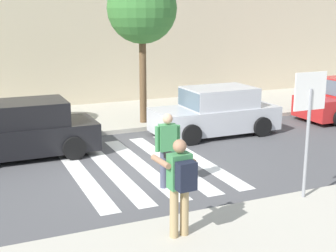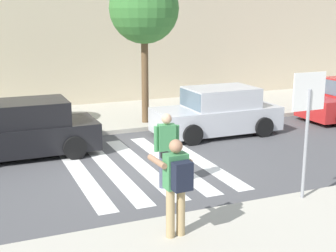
{
  "view_description": "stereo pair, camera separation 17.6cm",
  "coord_description": "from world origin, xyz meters",
  "px_view_note": "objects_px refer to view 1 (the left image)",
  "views": [
    {
      "loc": [
        -4.04,
        -10.72,
        3.89
      ],
      "look_at": [
        0.6,
        -0.2,
        1.1
      ],
      "focal_mm": 50.0,
      "sensor_mm": 36.0,
      "label": 1
    },
    {
      "loc": [
        -3.88,
        -10.79,
        3.89
      ],
      "look_at": [
        0.6,
        -0.2,
        1.1
      ],
      "focal_mm": 50.0,
      "sensor_mm": 36.0,
      "label": 2
    }
  ],
  "objects_px": {
    "photographer_with_backpack": "(180,180)",
    "pedestrian_crossing": "(168,146)",
    "parked_car_silver": "(216,112)",
    "parked_car_black": "(22,131)",
    "stop_sign": "(309,107)",
    "street_tree_center": "(142,9)"
  },
  "relations": [
    {
      "from": "pedestrian_crossing",
      "to": "street_tree_center",
      "type": "relative_size",
      "value": 0.34
    },
    {
      "from": "photographer_with_backpack",
      "to": "pedestrian_crossing",
      "type": "height_order",
      "value": "photographer_with_backpack"
    },
    {
      "from": "photographer_with_backpack",
      "to": "parked_car_black",
      "type": "height_order",
      "value": "photographer_with_backpack"
    },
    {
      "from": "parked_car_black",
      "to": "street_tree_center",
      "type": "distance_m",
      "value": 5.79
    },
    {
      "from": "photographer_with_backpack",
      "to": "parked_car_silver",
      "type": "relative_size",
      "value": 0.42
    },
    {
      "from": "parked_car_black",
      "to": "stop_sign",
      "type": "bearing_deg",
      "value": -49.46
    },
    {
      "from": "pedestrian_crossing",
      "to": "parked_car_black",
      "type": "relative_size",
      "value": 0.42
    },
    {
      "from": "pedestrian_crossing",
      "to": "parked_car_black",
      "type": "bearing_deg",
      "value": 125.46
    },
    {
      "from": "photographer_with_backpack",
      "to": "pedestrian_crossing",
      "type": "xyz_separation_m",
      "value": [
        0.89,
        2.55,
        -0.19
      ]
    },
    {
      "from": "pedestrian_crossing",
      "to": "street_tree_center",
      "type": "height_order",
      "value": "street_tree_center"
    },
    {
      "from": "photographer_with_backpack",
      "to": "parked_car_black",
      "type": "distance_m",
      "value": 6.62
    },
    {
      "from": "photographer_with_backpack",
      "to": "street_tree_center",
      "type": "xyz_separation_m",
      "value": [
        2.52,
        8.35,
        2.83
      ]
    },
    {
      "from": "photographer_with_backpack",
      "to": "street_tree_center",
      "type": "relative_size",
      "value": 0.34
    },
    {
      "from": "pedestrian_crossing",
      "to": "parked_car_silver",
      "type": "height_order",
      "value": "pedestrian_crossing"
    },
    {
      "from": "parked_car_black",
      "to": "street_tree_center",
      "type": "height_order",
      "value": "street_tree_center"
    },
    {
      "from": "pedestrian_crossing",
      "to": "parked_car_silver",
      "type": "xyz_separation_m",
      "value": [
        3.39,
        3.8,
        -0.25
      ]
    },
    {
      "from": "stop_sign",
      "to": "parked_car_black",
      "type": "bearing_deg",
      "value": 130.54
    },
    {
      "from": "photographer_with_backpack",
      "to": "pedestrian_crossing",
      "type": "relative_size",
      "value": 1.0
    },
    {
      "from": "parked_car_silver",
      "to": "street_tree_center",
      "type": "xyz_separation_m",
      "value": [
        -1.77,
        2.01,
        3.28
      ]
    },
    {
      "from": "stop_sign",
      "to": "photographer_with_backpack",
      "type": "xyz_separation_m",
      "value": [
        -3.12,
        -0.58,
        -0.88
      ]
    },
    {
      "from": "stop_sign",
      "to": "pedestrian_crossing",
      "type": "xyz_separation_m",
      "value": [
        -2.23,
        1.97,
        -1.07
      ]
    },
    {
      "from": "parked_car_silver",
      "to": "street_tree_center",
      "type": "distance_m",
      "value": 4.23
    }
  ]
}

